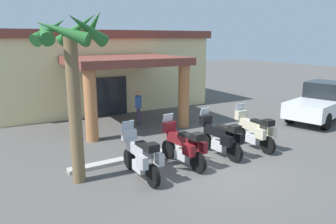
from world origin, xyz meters
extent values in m
plane|color=#514F4C|center=(0.00, 0.00, 0.00)|extent=(80.00, 80.00, 0.00)
cube|color=beige|center=(0.12, 11.76, 2.07)|extent=(12.99, 6.42, 4.13)
cube|color=#1E2328|center=(0.00, 8.75, 1.05)|extent=(1.80, 0.17, 2.10)
cube|color=brown|center=(-0.09, 6.61, 3.12)|extent=(5.42, 4.62, 0.35)
cylinder|color=#B27042|center=(-2.39, 4.90, 1.47)|extent=(0.52, 0.52, 2.94)
cylinder|color=#B27042|center=(2.06, 4.72, 1.47)|extent=(0.52, 0.52, 2.94)
cube|color=brown|center=(0.12, 11.76, 4.35)|extent=(13.40, 6.84, 0.44)
cylinder|color=black|center=(-2.33, 1.42, 0.33)|extent=(0.14, 0.66, 0.66)
cylinder|color=black|center=(-2.33, -0.13, 0.33)|extent=(0.14, 0.66, 0.66)
cube|color=silver|center=(-2.33, 0.62, 0.37)|extent=(0.32, 0.56, 0.32)
cube|color=#B2B2B7|center=(-2.33, 0.77, 0.88)|extent=(0.30, 1.15, 0.34)
cube|color=black|center=(-2.33, 0.42, 1.10)|extent=(0.28, 0.60, 0.10)
cube|color=#B2B2B7|center=(-2.33, 1.40, 1.15)|extent=(0.44, 0.24, 0.36)
cube|color=#B2BCC6|center=(-2.33, 1.48, 1.43)|extent=(0.40, 0.12, 0.36)
cube|color=#B2B2B7|center=(-2.59, 0.02, 0.76)|extent=(0.18, 0.44, 0.36)
cube|color=#B2B2B7|center=(-2.07, 0.02, 0.76)|extent=(0.18, 0.44, 0.36)
cube|color=black|center=(-2.33, -0.08, 1.17)|extent=(0.36, 0.32, 0.22)
cylinder|color=black|center=(-0.75, 1.55, 0.33)|extent=(0.19, 0.67, 0.66)
cylinder|color=black|center=(-0.63, 0.01, 0.33)|extent=(0.19, 0.67, 0.66)
cube|color=silver|center=(-0.69, 0.76, 0.37)|extent=(0.36, 0.58, 0.32)
cube|color=maroon|center=(-0.70, 0.91, 0.88)|extent=(0.39, 1.17, 0.34)
cube|color=black|center=(-0.67, 0.56, 1.10)|extent=(0.33, 0.62, 0.10)
cube|color=maroon|center=(-0.75, 1.53, 1.15)|extent=(0.46, 0.27, 0.36)
cube|color=#B2BCC6|center=(-0.75, 1.61, 1.43)|extent=(0.41, 0.15, 0.36)
cube|color=maroon|center=(-0.90, 0.14, 0.76)|extent=(0.21, 0.45, 0.36)
cube|color=maroon|center=(-0.38, 0.18, 0.76)|extent=(0.21, 0.45, 0.36)
cube|color=black|center=(-0.63, 0.06, 1.17)|extent=(0.38, 0.35, 0.22)
cylinder|color=black|center=(0.92, 1.63, 0.33)|extent=(0.17, 0.67, 0.66)
cylinder|color=black|center=(0.99, 0.08, 0.33)|extent=(0.17, 0.67, 0.66)
cube|color=silver|center=(0.96, 0.83, 0.37)|extent=(0.34, 0.57, 0.32)
cube|color=black|center=(0.95, 0.98, 0.88)|extent=(0.35, 1.16, 0.34)
cube|color=black|center=(0.97, 0.63, 1.10)|extent=(0.31, 0.61, 0.10)
cube|color=black|center=(0.92, 1.61, 1.15)|extent=(0.45, 0.26, 0.36)
cube|color=#B2BCC6|center=(0.92, 1.69, 1.43)|extent=(0.40, 0.14, 0.36)
cube|color=black|center=(0.73, 0.22, 0.76)|extent=(0.20, 0.45, 0.36)
cube|color=black|center=(1.25, 0.24, 0.76)|extent=(0.20, 0.45, 0.36)
cube|color=black|center=(0.99, 0.13, 1.17)|extent=(0.37, 0.34, 0.22)
cylinder|color=black|center=(2.65, 1.56, 0.33)|extent=(0.18, 0.67, 0.66)
cylinder|color=black|center=(2.56, 0.01, 0.33)|extent=(0.18, 0.67, 0.66)
cube|color=silver|center=(2.60, 0.76, 0.37)|extent=(0.35, 0.58, 0.32)
cube|color=beige|center=(2.61, 0.91, 0.88)|extent=(0.37, 1.17, 0.34)
cube|color=black|center=(2.59, 0.56, 1.10)|extent=(0.31, 0.62, 0.10)
cube|color=beige|center=(2.65, 1.54, 1.15)|extent=(0.45, 0.27, 0.36)
cube|color=#B2BCC6|center=(2.65, 1.62, 1.43)|extent=(0.41, 0.14, 0.36)
cube|color=beige|center=(2.31, 0.17, 0.76)|extent=(0.21, 0.45, 0.36)
cube|color=beige|center=(2.83, 0.14, 0.76)|extent=(0.21, 0.45, 0.36)
cube|color=black|center=(2.56, 0.06, 1.17)|extent=(0.38, 0.34, 0.22)
cylinder|color=#3F334C|center=(0.43, 6.31, 0.42)|extent=(0.14, 0.14, 0.83)
cylinder|color=#3F334C|center=(0.39, 6.13, 0.42)|extent=(0.14, 0.14, 0.83)
cylinder|color=#335999|center=(0.41, 6.22, 1.13)|extent=(0.32, 0.32, 0.59)
cylinder|color=#335999|center=(0.45, 6.43, 1.16)|extent=(0.09, 0.09, 0.56)
cylinder|color=#335999|center=(0.36, 6.00, 1.16)|extent=(0.09, 0.09, 0.56)
sphere|color=tan|center=(0.41, 6.22, 1.56)|extent=(0.23, 0.23, 0.23)
cylinder|color=black|center=(10.23, 3.24, 0.40)|extent=(0.84, 0.43, 0.80)
cylinder|color=black|center=(6.93, 2.43, 0.40)|extent=(0.84, 0.43, 0.80)
cylinder|color=black|center=(7.33, 0.78, 0.40)|extent=(0.84, 0.43, 0.80)
cube|color=silver|center=(8.78, 2.01, 0.77)|extent=(5.50, 3.09, 0.75)
cube|color=black|center=(9.26, 2.13, 1.55)|extent=(2.17, 2.13, 0.80)
cylinder|color=brown|center=(-4.01, 1.34, 2.10)|extent=(0.37, 0.37, 4.20)
cone|color=#236028|center=(-3.36, 1.43, 4.44)|extent=(0.54, 1.31, 1.08)
cone|color=#236028|center=(-3.63, 1.88, 4.43)|extent=(1.25, 1.04, 1.06)
cone|color=#236028|center=(-4.39, 1.88, 4.38)|extent=(1.31, 1.06, 0.91)
cone|color=#236028|center=(-4.67, 1.38, 4.32)|extent=(0.45, 1.39, 0.74)
cone|color=#236028|center=(-4.36, 0.78, 4.33)|extent=(1.35, 1.03, 0.77)
cone|color=#236028|center=(-3.72, 0.75, 4.39)|extent=(1.36, 0.90, 0.95)
cube|color=#ADA89E|center=(0.14, 2.09, 0.06)|extent=(8.57, 0.36, 0.12)
camera|label=1|loc=(-6.42, -7.56, 4.16)|focal=34.35mm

